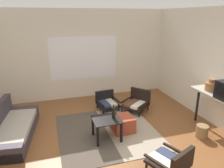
% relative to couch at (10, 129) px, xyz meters
% --- Properties ---
extents(ground_plane, '(7.80, 7.80, 0.00)m').
position_rel_couch_xyz_m(ground_plane, '(1.97, -1.08, -0.20)').
color(ground_plane, brown).
extents(far_wall_with_window, '(5.60, 0.13, 2.70)m').
position_rel_couch_xyz_m(far_wall_with_window, '(1.97, 1.97, 1.15)').
color(far_wall_with_window, silver).
rests_on(far_wall_with_window, ground).
extents(side_wall_right, '(0.12, 6.60, 2.70)m').
position_rel_couch_xyz_m(side_wall_right, '(4.63, -0.78, 1.15)').
color(side_wall_right, silver).
rests_on(side_wall_right, ground).
extents(area_rug, '(2.15, 2.22, 0.01)m').
position_rel_couch_xyz_m(area_rug, '(2.04, -0.39, -0.20)').
color(area_rug, '#4C4238').
rests_on(area_rug, ground).
extents(couch, '(1.00, 1.96, 0.67)m').
position_rel_couch_xyz_m(couch, '(0.00, 0.00, 0.00)').
color(couch, '#38333D').
rests_on(couch, ground).
extents(coffee_table, '(0.57, 0.53, 0.46)m').
position_rel_couch_xyz_m(coffee_table, '(1.95, -0.66, 0.16)').
color(coffee_table, black).
rests_on(coffee_table, ground).
extents(armchair_by_window, '(0.60, 0.59, 0.48)m').
position_rel_couch_xyz_m(armchair_by_window, '(2.37, 0.80, 0.02)').
color(armchair_by_window, black).
rests_on(armchair_by_window, ground).
extents(armchair_striped_foreground, '(0.74, 0.75, 0.51)m').
position_rel_couch_xyz_m(armchair_striped_foreground, '(2.68, -1.98, 0.03)').
color(armchair_striped_foreground, black).
rests_on(armchair_striped_foreground, ground).
extents(armchair_corner, '(0.85, 0.84, 0.57)m').
position_rel_couch_xyz_m(armchair_corner, '(3.13, 0.46, 0.05)').
color(armchair_corner, black).
rests_on(armchair_corner, ground).
extents(ottoman_orange, '(0.48, 0.48, 0.35)m').
position_rel_couch_xyz_m(ottoman_orange, '(2.38, -0.47, -0.03)').
color(ottoman_orange, '#993D28').
rests_on(ottoman_orange, ground).
extents(clay_vase, '(0.26, 0.26, 0.27)m').
position_rel_couch_xyz_m(clay_vase, '(4.30, -0.87, 0.81)').
color(clay_vase, '#935B38').
rests_on(clay_vase, console_shelf).
extents(glass_bottle, '(0.07, 0.07, 0.30)m').
position_rel_couch_xyz_m(glass_bottle, '(2.10, -0.66, 0.38)').
color(glass_bottle, black).
rests_on(glass_bottle, coffee_table).
extents(wicker_basket, '(0.25, 0.25, 0.27)m').
position_rel_couch_xyz_m(wicker_basket, '(3.92, -1.21, -0.07)').
color(wicker_basket, olive).
rests_on(wicker_basket, ground).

